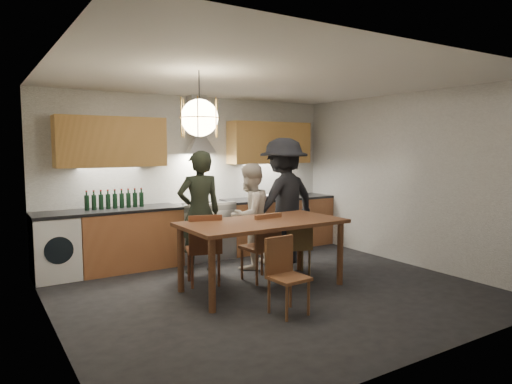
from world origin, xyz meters
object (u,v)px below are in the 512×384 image
chair_back_left (204,245)px  wine_bottles (115,199)px  person_mid (250,216)px  person_right (284,201)px  chair_front (284,270)px  person_left (199,212)px  mixing_bowl (264,197)px  stock_pot (294,193)px  dining_table (262,229)px

chair_back_left → wine_bottles: bearing=-45.4°
chair_back_left → wine_bottles: 1.67m
person_mid → person_right: size_ratio=0.81×
person_right → wine_bottles: bearing=-34.2°
chair_front → chair_back_left: bearing=99.9°
person_left → person_mid: size_ratio=1.12×
chair_front → wine_bottles: 2.98m
chair_front → person_right: bearing=51.1°
person_mid → mixing_bowl: bearing=-154.5°
person_mid → stock_pot: 1.72m
dining_table → person_left: 1.14m
chair_front → person_right: (1.22, 1.73, 0.49)m
chair_back_left → person_right: bearing=-148.4°
chair_front → wine_bottles: size_ratio=0.96×
stock_pot → wine_bottles: wine_bottles is taller
chair_back_left → mixing_bowl: 2.24m
chair_back_left → chair_front: size_ratio=1.14×
chair_back_left → mixing_bowl: size_ratio=3.57×
dining_table → wine_bottles: 2.32m
person_right → stock_pot: person_right is taller
chair_back_left → wine_bottles: wine_bottles is taller
stock_pot → chair_front: bearing=-128.7°
chair_front → mixing_bowl: size_ratio=3.12×
person_left → dining_table: bearing=115.5°
person_left → mixing_bowl: person_left is taller
mixing_bowl → stock_pot: stock_pot is taller
person_right → wine_bottles: size_ratio=2.26×
mixing_bowl → person_mid: bearing=-133.5°
chair_front → person_mid: (0.64, 1.76, 0.30)m
chair_front → person_left: person_left is taller
wine_bottles → person_mid: bearing=-29.6°
dining_table → wine_bottles: size_ratio=2.42×
person_mid → mixing_bowl: size_ratio=5.90×
chair_back_left → stock_pot: (2.42, 1.32, 0.43)m
wine_bottles → person_right: bearing=-23.7°
dining_table → chair_back_left: (-0.58, 0.48, -0.23)m
stock_pot → mixing_bowl: bearing=-178.9°
chair_back_left → chair_front: 1.36m
chair_front → mixing_bowl: 3.04m
dining_table → chair_back_left: 0.78m
dining_table → chair_front: dining_table is taller
person_right → chair_front: bearing=44.2°
person_left → wine_bottles: size_ratio=2.04×
dining_table → person_right: (0.96, 0.89, 0.20)m
chair_back_left → person_right: size_ratio=0.49×
chair_back_left → person_mid: bearing=-138.3°
mixing_bowl → chair_back_left: bearing=-143.7°
dining_table → person_mid: size_ratio=1.33×
dining_table → chair_front: 0.93m
dining_table → chair_back_left: size_ratio=2.19×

